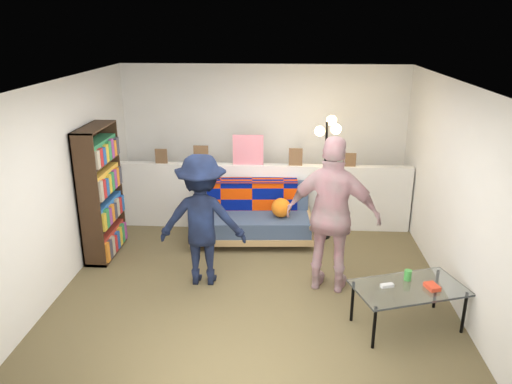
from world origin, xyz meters
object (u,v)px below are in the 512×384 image
(bookshelf, at_px, (101,196))
(person_right, at_px, (333,216))
(floor_lamp, at_px, (327,153))
(person_left, at_px, (202,220))
(futon_sofa, at_px, (253,218))
(coffee_table, at_px, (410,289))

(bookshelf, relative_size, person_right, 0.95)
(floor_lamp, bearing_deg, person_left, -137.27)
(futon_sofa, height_order, person_right, person_right)
(coffee_table, height_order, person_left, person_left)
(bookshelf, height_order, coffee_table, bookshelf)
(bookshelf, xyz_separation_m, coffee_table, (3.72, -1.52, -0.39))
(person_right, bearing_deg, floor_lamp, -76.91)
(futon_sofa, xyz_separation_m, bookshelf, (-1.99, -0.55, 0.48))
(coffee_table, relative_size, person_right, 0.68)
(person_left, bearing_deg, floor_lamp, -138.00)
(futon_sofa, bearing_deg, person_right, -53.03)
(futon_sofa, distance_m, person_right, 1.75)
(futon_sofa, relative_size, person_right, 0.96)
(futon_sofa, relative_size, floor_lamp, 0.99)
(bookshelf, distance_m, person_right, 3.08)
(bookshelf, height_order, person_right, person_right)
(floor_lamp, bearing_deg, coffee_table, -72.75)
(person_left, bearing_deg, futon_sofa, -113.59)
(coffee_table, relative_size, person_left, 0.78)
(floor_lamp, relative_size, person_left, 1.12)
(person_left, bearing_deg, bookshelf, -25.89)
(coffee_table, height_order, floor_lamp, floor_lamp)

